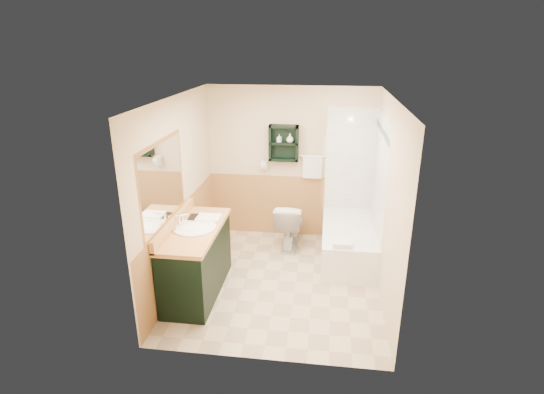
{
  "coord_description": "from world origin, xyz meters",
  "views": [
    {
      "loc": [
        0.55,
        -4.9,
        3.02
      ],
      "look_at": [
        -0.12,
        0.2,
        1.12
      ],
      "focal_mm": 28.0,
      "sensor_mm": 36.0,
      "label": 1
    }
  ],
  "objects_px": {
    "vanity": "(197,260)",
    "bathtub": "(348,243)",
    "wall_shelf": "(284,143)",
    "toilet": "(290,225)",
    "hair_dryer": "(265,164)",
    "vanity_book": "(188,210)",
    "soap_bottle_a": "(279,140)",
    "soap_bottle_b": "(290,139)"
  },
  "relations": [
    {
      "from": "soap_bottle_a",
      "to": "soap_bottle_b",
      "type": "xyz_separation_m",
      "value": [
        0.16,
        0.0,
        0.02
      ]
    },
    {
      "from": "hair_dryer",
      "to": "vanity",
      "type": "height_order",
      "value": "hair_dryer"
    },
    {
      "from": "hair_dryer",
      "to": "vanity_book",
      "type": "xyz_separation_m",
      "value": [
        -0.76,
        -1.52,
        -0.2
      ]
    },
    {
      "from": "hair_dryer",
      "to": "vanity",
      "type": "relative_size",
      "value": 0.17
    },
    {
      "from": "bathtub",
      "to": "toilet",
      "type": "distance_m",
      "value": 0.93
    },
    {
      "from": "soap_bottle_b",
      "to": "bathtub",
      "type": "bearing_deg",
      "value": -34.71
    },
    {
      "from": "vanity_book",
      "to": "soap_bottle_a",
      "type": "distance_m",
      "value": 1.89
    },
    {
      "from": "toilet",
      "to": "soap_bottle_a",
      "type": "relative_size",
      "value": 5.99
    },
    {
      "from": "wall_shelf",
      "to": "bathtub",
      "type": "distance_m",
      "value": 1.78
    },
    {
      "from": "soap_bottle_a",
      "to": "soap_bottle_b",
      "type": "bearing_deg",
      "value": 0.0
    },
    {
      "from": "vanity_book",
      "to": "soap_bottle_a",
      "type": "height_order",
      "value": "soap_bottle_a"
    },
    {
      "from": "wall_shelf",
      "to": "soap_bottle_b",
      "type": "relative_size",
      "value": 4.09
    },
    {
      "from": "vanity",
      "to": "soap_bottle_b",
      "type": "bearing_deg",
      "value": 60.84
    },
    {
      "from": "hair_dryer",
      "to": "soap_bottle_b",
      "type": "height_order",
      "value": "soap_bottle_b"
    },
    {
      "from": "wall_shelf",
      "to": "soap_bottle_a",
      "type": "bearing_deg",
      "value": -175.73
    },
    {
      "from": "bathtub",
      "to": "soap_bottle_b",
      "type": "distance_m",
      "value": 1.77
    },
    {
      "from": "vanity",
      "to": "bathtub",
      "type": "bearing_deg",
      "value": 30.51
    },
    {
      "from": "wall_shelf",
      "to": "vanity_book",
      "type": "relative_size",
      "value": 2.41
    },
    {
      "from": "hair_dryer",
      "to": "bathtub",
      "type": "distance_m",
      "value": 1.76
    },
    {
      "from": "hair_dryer",
      "to": "vanity",
      "type": "xyz_separation_m",
      "value": [
        -0.59,
        -1.81,
        -0.76
      ]
    },
    {
      "from": "bathtub",
      "to": "vanity_book",
      "type": "bearing_deg",
      "value": -157.96
    },
    {
      "from": "vanity_book",
      "to": "soap_bottle_b",
      "type": "relative_size",
      "value": 1.7
    },
    {
      "from": "vanity",
      "to": "bathtub",
      "type": "distance_m",
      "value": 2.24
    },
    {
      "from": "hair_dryer",
      "to": "vanity",
      "type": "bearing_deg",
      "value": -108.24
    },
    {
      "from": "soap_bottle_b",
      "to": "vanity",
      "type": "bearing_deg",
      "value": -119.16
    },
    {
      "from": "bathtub",
      "to": "soap_bottle_a",
      "type": "distance_m",
      "value": 1.85
    },
    {
      "from": "vanity_book",
      "to": "soap_bottle_a",
      "type": "xyz_separation_m",
      "value": [
        0.99,
        1.49,
        0.6
      ]
    },
    {
      "from": "soap_bottle_a",
      "to": "wall_shelf",
      "type": "bearing_deg",
      "value": 4.27
    },
    {
      "from": "soap_bottle_a",
      "to": "soap_bottle_b",
      "type": "height_order",
      "value": "soap_bottle_b"
    },
    {
      "from": "soap_bottle_b",
      "to": "hair_dryer",
      "type": "bearing_deg",
      "value": 175.66
    },
    {
      "from": "toilet",
      "to": "soap_bottle_a",
      "type": "xyz_separation_m",
      "value": [
        -0.21,
        0.37,
        1.23
      ]
    },
    {
      "from": "wall_shelf",
      "to": "vanity_book",
      "type": "bearing_deg",
      "value": -125.38
    },
    {
      "from": "toilet",
      "to": "soap_bottle_b",
      "type": "bearing_deg",
      "value": -79.19
    },
    {
      "from": "soap_bottle_b",
      "to": "soap_bottle_a",
      "type": "bearing_deg",
      "value": 180.0
    },
    {
      "from": "soap_bottle_a",
      "to": "bathtub",
      "type": "bearing_deg",
      "value": -30.52
    },
    {
      "from": "wall_shelf",
      "to": "vanity",
      "type": "height_order",
      "value": "wall_shelf"
    },
    {
      "from": "toilet",
      "to": "hair_dryer",
      "type": "bearing_deg",
      "value": -38.78
    },
    {
      "from": "hair_dryer",
      "to": "toilet",
      "type": "relative_size",
      "value": 0.33
    },
    {
      "from": "vanity",
      "to": "soap_bottle_b",
      "type": "xyz_separation_m",
      "value": [
        0.99,
        1.78,
        1.18
      ]
    },
    {
      "from": "hair_dryer",
      "to": "toilet",
      "type": "bearing_deg",
      "value": -41.72
    },
    {
      "from": "toilet",
      "to": "soap_bottle_b",
      "type": "height_order",
      "value": "soap_bottle_b"
    },
    {
      "from": "wall_shelf",
      "to": "hair_dryer",
      "type": "relative_size",
      "value": 2.29
    }
  ]
}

